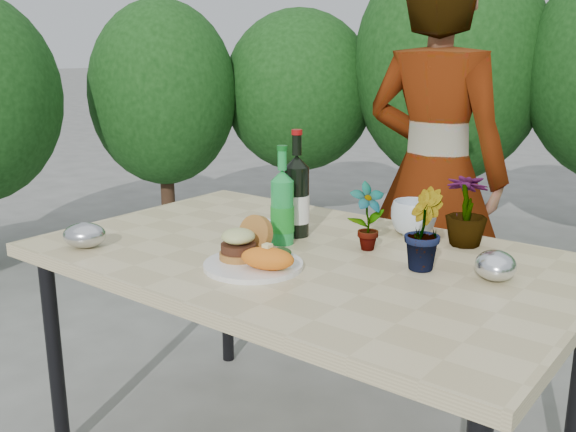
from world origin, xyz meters
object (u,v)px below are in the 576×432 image
Objects in this scene: wine_bottle at (297,198)px; person at (434,175)px; dinner_plate at (253,265)px; patio_table at (304,270)px.

wine_bottle is 0.82m from person.
wine_bottle is (-0.10, 0.33, 0.12)m from dinner_plate.
patio_table is at bearing 81.20° from dinner_plate.
patio_table is at bearing -25.57° from wine_bottle.
wine_bottle is (-0.13, 0.13, 0.19)m from patio_table.
dinner_plate is 0.36m from wine_bottle.
dinner_plate is (-0.03, -0.20, 0.06)m from patio_table.
wine_bottle reaches higher than patio_table.
patio_table is 0.26m from wine_bottle.
wine_bottle is at bearing 82.46° from person.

